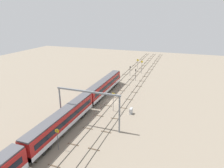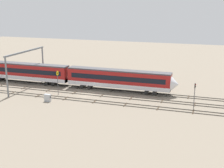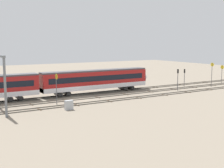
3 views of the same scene
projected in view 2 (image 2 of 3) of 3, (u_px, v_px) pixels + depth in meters
name	position (u px, v px, depth m)	size (l,w,h in m)	color
ground_plane	(88.00, 94.00, 68.84)	(186.87, 186.87, 0.00)	gray
track_near_foreground	(80.00, 100.00, 64.65)	(170.87, 2.40, 0.16)	#59544C
track_second_near	(88.00, 94.00, 68.82)	(170.87, 2.40, 0.16)	#59544C
track_with_train	(96.00, 89.00, 73.00)	(170.87, 2.40, 0.16)	#59544C
overhead_gantry	(26.00, 61.00, 71.97)	(0.40, 15.44, 8.92)	slate
speed_sign_distant_end	(58.00, 79.00, 67.40)	(0.14, 0.98, 5.38)	#4C4C51
signal_light_trackside_departure	(195.00, 92.00, 59.48)	(0.31, 0.32, 4.79)	#4C4C51
relay_cabinet	(48.00, 98.00, 63.54)	(1.35, 0.62, 1.55)	#B2B7BC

